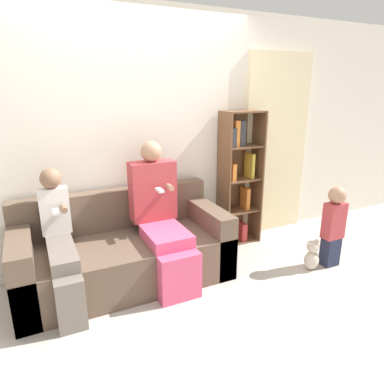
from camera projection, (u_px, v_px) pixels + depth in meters
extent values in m
plane|color=#BCB2A8|center=(176.00, 300.00, 2.98)|extent=(14.00, 14.00, 0.00)
cube|color=silver|center=(136.00, 139.00, 3.45)|extent=(10.00, 0.06, 2.55)
cube|color=beige|center=(276.00, 146.00, 4.19)|extent=(0.89, 0.04, 2.17)
cube|color=brown|center=(129.00, 265.00, 3.15)|extent=(1.92, 0.70, 0.42)
cube|color=brown|center=(116.00, 229.00, 3.45)|extent=(1.92, 0.15, 0.82)
cube|color=brown|center=(23.00, 276.00, 2.76)|extent=(0.19, 0.70, 0.63)
cube|color=brown|center=(211.00, 237.00, 3.47)|extent=(0.19, 0.70, 0.63)
cube|color=#DB4C75|center=(180.00, 278.00, 2.93)|extent=(0.37, 0.12, 0.42)
cube|color=#DB4C75|center=(166.00, 236.00, 3.12)|extent=(0.37, 0.48, 0.11)
cube|color=#B73D42|center=(153.00, 191.00, 3.31)|extent=(0.43, 0.20, 0.57)
sphere|color=tan|center=(151.00, 152.00, 3.20)|extent=(0.20, 0.20, 0.20)
cylinder|color=tan|center=(170.00, 187.00, 3.21)|extent=(0.05, 0.10, 0.05)
cube|color=white|center=(160.00, 190.00, 3.12)|extent=(0.05, 0.12, 0.02)
cube|color=#70665B|center=(71.00, 305.00, 2.56)|extent=(0.21, 0.12, 0.42)
cube|color=#70665B|center=(62.00, 254.00, 2.78)|extent=(0.21, 0.57, 0.11)
cube|color=white|center=(55.00, 211.00, 2.99)|extent=(0.25, 0.11, 0.42)
sphere|color=#8C664C|center=(51.00, 178.00, 2.91)|extent=(0.18, 0.18, 0.18)
cylinder|color=#8C664C|center=(64.00, 209.00, 2.92)|extent=(0.05, 0.10, 0.05)
cube|color=white|center=(56.00, 212.00, 2.85)|extent=(0.05, 0.12, 0.02)
cube|color=#232842|center=(330.00, 251.00, 3.54)|extent=(0.17, 0.13, 0.30)
cube|color=#B73D42|center=(334.00, 221.00, 3.44)|extent=(0.21, 0.13, 0.37)
sphere|color=tan|center=(337.00, 195.00, 3.36)|extent=(0.17, 0.17, 0.17)
cube|color=brown|center=(224.00, 181.00, 3.83)|extent=(0.02, 0.28, 1.53)
cube|color=brown|center=(256.00, 177.00, 4.01)|extent=(0.02, 0.28, 1.53)
cube|color=brown|center=(234.00, 177.00, 4.03)|extent=(0.46, 0.02, 1.53)
cube|color=brown|center=(238.00, 240.00, 4.14)|extent=(0.42, 0.25, 0.02)
cube|color=brown|center=(239.00, 210.00, 4.03)|extent=(0.42, 0.25, 0.02)
cube|color=brown|center=(240.00, 179.00, 3.92)|extent=(0.42, 0.25, 0.02)
cube|color=brown|center=(242.00, 146.00, 3.81)|extent=(0.42, 0.25, 0.02)
cube|color=brown|center=(243.00, 112.00, 3.70)|extent=(0.42, 0.25, 0.02)
cube|color=orange|center=(230.00, 172.00, 3.83)|extent=(0.05, 0.19, 0.19)
cube|color=gold|center=(249.00, 165.00, 3.93)|extent=(0.03, 0.17, 0.28)
cube|color=#333338|center=(229.00, 137.00, 3.71)|extent=(0.06, 0.20, 0.20)
cube|color=orange|center=(234.00, 133.00, 3.72)|extent=(0.06, 0.16, 0.28)
cube|color=#333338|center=(239.00, 133.00, 3.75)|extent=(0.07, 0.16, 0.28)
cube|color=orange|center=(245.00, 198.00, 4.02)|extent=(0.05, 0.15, 0.26)
cube|color=#C63838|center=(240.00, 230.00, 4.12)|extent=(0.07, 0.20, 0.21)
ellipsoid|color=beige|center=(311.00, 260.00, 3.46)|extent=(0.16, 0.13, 0.20)
sphere|color=beige|center=(313.00, 247.00, 3.42)|extent=(0.12, 0.12, 0.12)
sphere|color=beige|center=(310.00, 243.00, 3.38)|extent=(0.05, 0.05, 0.05)
sphere|color=beige|center=(317.00, 241.00, 3.42)|extent=(0.05, 0.05, 0.05)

